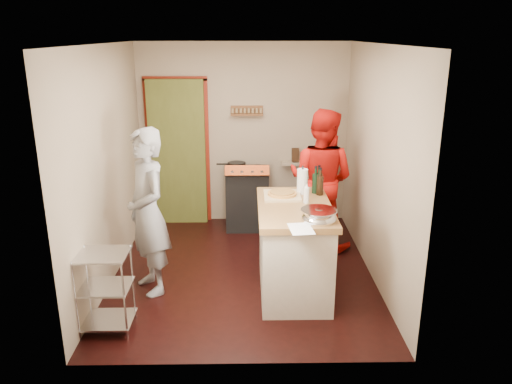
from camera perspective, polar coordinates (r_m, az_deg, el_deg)
floor at (r=6.03m, az=-1.46°, el=-8.99°), size 3.50×3.50×0.00m
back_wall at (r=7.37m, az=-6.43°, el=5.28°), size 3.00×0.44×2.60m
left_wall at (r=5.78m, az=-16.64°, el=2.87°), size 0.04×3.50×2.60m
right_wall at (r=5.74m, az=13.59°, el=3.04°), size 0.04×3.50×2.60m
ceiling at (r=5.38m, az=-1.69°, el=16.68°), size 3.00×3.50×0.02m
stove at (r=7.17m, az=-1.02°, el=-0.62°), size 0.60×0.63×1.00m
wire_shelving at (r=4.94m, az=-16.88°, el=-10.46°), size 0.48×0.40×0.80m
island at (r=5.41m, az=4.38°, el=-6.23°), size 0.77×1.47×1.29m
person_stripe at (r=5.39m, az=-12.28°, el=-2.30°), size 0.71×0.78×1.80m
person_red at (r=6.47m, az=7.42°, el=1.45°), size 1.11×1.03×1.82m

